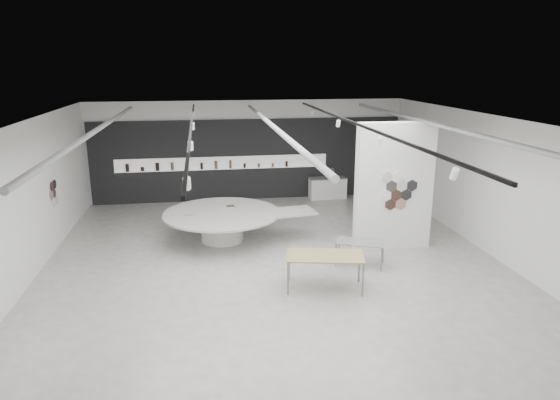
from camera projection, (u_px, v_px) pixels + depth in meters
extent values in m
cube|color=#B0ACA6|center=(276.00, 268.00, 12.96)|extent=(12.00, 14.00, 0.01)
cube|color=silver|center=(276.00, 121.00, 11.95)|extent=(12.00, 14.00, 0.01)
cube|color=white|center=(249.00, 150.00, 19.12)|extent=(12.00, 0.01, 3.80)
cube|color=white|center=(365.00, 353.00, 5.78)|extent=(12.00, 0.01, 3.80)
cube|color=white|center=(497.00, 188.00, 13.35)|extent=(0.01, 14.00, 3.80)
cube|color=white|center=(20.00, 208.00, 11.55)|extent=(0.01, 14.00, 3.80)
cylinder|color=#939396|center=(98.00, 129.00, 11.84)|extent=(0.12, 12.00, 0.12)
cylinder|color=#939396|center=(273.00, 126.00, 12.47)|extent=(0.12, 12.00, 0.12)
cylinder|color=#939396|center=(431.00, 123.00, 13.10)|extent=(0.12, 12.00, 0.12)
cube|color=black|center=(191.00, 127.00, 11.67)|extent=(0.05, 13.00, 0.06)
cylinder|color=white|center=(187.00, 183.00, 6.96)|extent=(0.11, 0.18, 0.21)
cylinder|color=white|center=(190.00, 146.00, 10.10)|extent=(0.11, 0.18, 0.21)
cylinder|color=white|center=(192.00, 126.00, 13.24)|extent=(0.11, 0.18, 0.21)
cylinder|color=white|center=(194.00, 114.00, 16.39)|extent=(0.11, 0.18, 0.21)
cube|color=black|center=(356.00, 124.00, 12.27)|extent=(0.05, 13.00, 0.06)
cylinder|color=white|center=(454.00, 174.00, 7.56)|extent=(0.11, 0.18, 0.21)
cylinder|color=white|center=(379.00, 141.00, 10.70)|extent=(0.11, 0.18, 0.21)
cylinder|color=white|center=(338.00, 123.00, 13.85)|extent=(0.11, 0.18, 0.21)
cylinder|color=white|center=(312.00, 112.00, 16.99)|extent=(0.11, 0.18, 0.21)
cylinder|color=white|center=(54.00, 202.00, 14.08)|extent=(0.03, 0.28, 0.28)
cylinder|color=beige|center=(56.00, 200.00, 14.33)|extent=(0.03, 0.28, 0.28)
cylinder|color=black|center=(54.00, 193.00, 14.14)|extent=(0.03, 0.28, 0.28)
cylinder|color=#A47A64|center=(52.00, 195.00, 13.90)|extent=(0.03, 0.28, 0.28)
cylinder|color=#3D271E|center=(52.00, 186.00, 13.96)|extent=(0.03, 0.28, 0.28)
cylinder|color=black|center=(55.00, 184.00, 14.21)|extent=(0.03, 0.28, 0.28)
cube|color=black|center=(249.00, 160.00, 19.15)|extent=(11.80, 0.10, 3.10)
cube|color=white|center=(223.00, 163.00, 18.95)|extent=(8.00, 0.06, 0.46)
cube|color=white|center=(223.00, 169.00, 18.96)|extent=(8.00, 0.18, 0.02)
cylinder|color=black|center=(127.00, 168.00, 18.39)|extent=(0.13, 0.13, 0.29)
cylinder|color=black|center=(143.00, 169.00, 18.48)|extent=(0.13, 0.13, 0.15)
cylinder|color=black|center=(157.00, 167.00, 18.55)|extent=(0.14, 0.14, 0.30)
cylinder|color=brown|center=(172.00, 166.00, 18.63)|extent=(0.12, 0.12, 0.29)
cylinder|color=black|center=(187.00, 167.00, 18.72)|extent=(0.12, 0.12, 0.21)
cylinder|color=black|center=(202.00, 166.00, 18.80)|extent=(0.10, 0.10, 0.25)
cylinder|color=brown|center=(216.00, 165.00, 18.87)|extent=(0.12, 0.12, 0.30)
cylinder|color=brown|center=(230.00, 164.00, 18.95)|extent=(0.10, 0.10, 0.31)
cylinder|color=black|center=(245.00, 166.00, 19.05)|extent=(0.09, 0.09, 0.17)
cylinder|color=brown|center=(259.00, 165.00, 19.14)|extent=(0.10, 0.10, 0.16)
cylinder|color=brown|center=(273.00, 165.00, 19.22)|extent=(0.09, 0.09, 0.15)
cylinder|color=black|center=(287.00, 164.00, 19.29)|extent=(0.09, 0.09, 0.21)
cube|color=white|center=(394.00, 187.00, 13.96)|extent=(2.20, 0.35, 3.60)
cylinder|color=#3D271E|center=(396.00, 195.00, 13.83)|extent=(0.34, 0.03, 0.34)
cylinder|color=black|center=(406.00, 195.00, 13.87)|extent=(0.34, 0.03, 0.34)
cylinder|color=white|center=(386.00, 196.00, 13.78)|extent=(0.34, 0.03, 0.34)
cylinder|color=beige|center=(402.00, 186.00, 13.78)|extent=(0.34, 0.03, 0.34)
cylinder|color=black|center=(392.00, 186.00, 13.74)|extent=(0.34, 0.03, 0.34)
cylinder|color=#A47A64|center=(401.00, 204.00, 13.92)|extent=(0.34, 0.03, 0.34)
cylinder|color=#3D271E|center=(390.00, 204.00, 13.88)|extent=(0.34, 0.03, 0.34)
cylinder|color=black|center=(412.00, 186.00, 13.83)|extent=(0.34, 0.03, 0.34)
cylinder|color=white|center=(397.00, 177.00, 13.69)|extent=(0.34, 0.03, 0.34)
cylinder|color=beige|center=(387.00, 177.00, 13.65)|extent=(0.34, 0.03, 0.34)
cylinder|color=white|center=(222.00, 227.00, 14.86)|extent=(1.43, 1.43, 0.82)
cylinder|color=#B0AEA6|center=(222.00, 213.00, 14.75)|extent=(3.96, 3.96, 0.06)
cube|color=#B0AEA6|center=(289.00, 212.00, 14.87)|extent=(1.67, 1.19, 0.05)
cube|color=#A47A64|center=(189.00, 215.00, 14.45)|extent=(0.26, 0.21, 0.01)
cube|color=#3D271E|center=(230.00, 206.00, 15.38)|extent=(0.26, 0.21, 0.01)
cube|color=#A78756|center=(325.00, 256.00, 11.58)|extent=(1.93, 1.23, 0.03)
cube|color=slate|center=(288.00, 279.00, 11.34)|extent=(0.05, 0.05, 0.80)
cube|color=slate|center=(289.00, 265.00, 12.11)|extent=(0.05, 0.05, 0.80)
cube|color=slate|center=(363.00, 280.00, 11.26)|extent=(0.05, 0.05, 0.80)
cube|color=slate|center=(359.00, 266.00, 12.04)|extent=(0.05, 0.05, 0.80)
cube|color=gray|center=(360.00, 242.00, 13.02)|extent=(1.39, 1.07, 0.03)
cube|color=slate|center=(336.00, 255.00, 12.99)|extent=(0.05, 0.05, 0.61)
cube|color=slate|center=(339.00, 248.00, 13.51)|extent=(0.05, 0.05, 0.61)
cube|color=slate|center=(382.00, 260.00, 12.70)|extent=(0.05, 0.05, 0.61)
cube|color=slate|center=(383.00, 252.00, 13.21)|extent=(0.05, 0.05, 0.61)
cube|color=white|center=(327.00, 188.00, 19.53)|extent=(1.44, 0.59, 0.80)
cube|color=gray|center=(328.00, 178.00, 19.42)|extent=(1.48, 0.63, 0.03)
cylinder|color=silver|center=(333.00, 173.00, 19.55)|extent=(0.02, 0.02, 0.32)
cylinder|color=silver|center=(332.00, 169.00, 19.49)|extent=(0.14, 0.03, 0.02)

